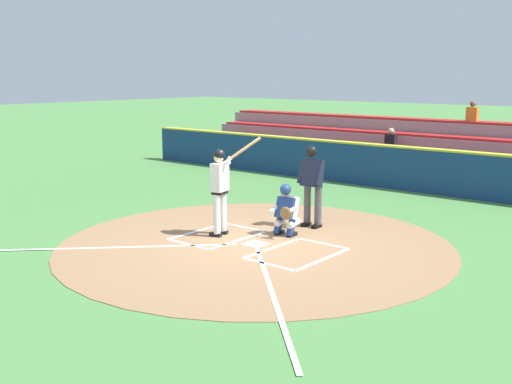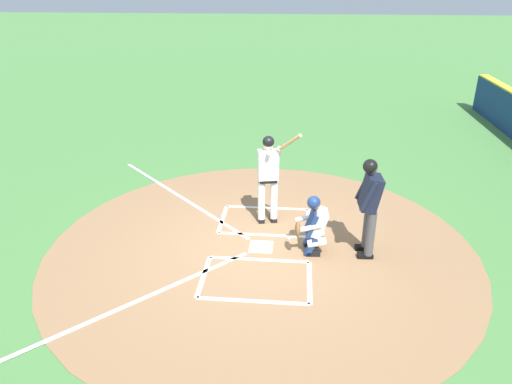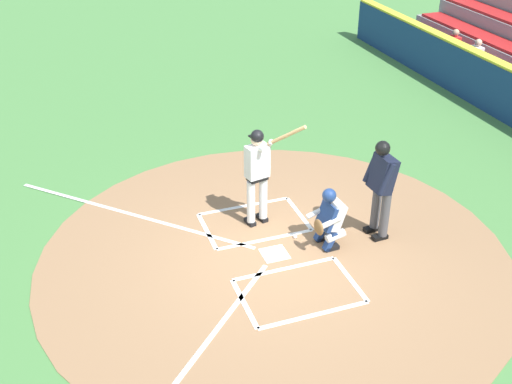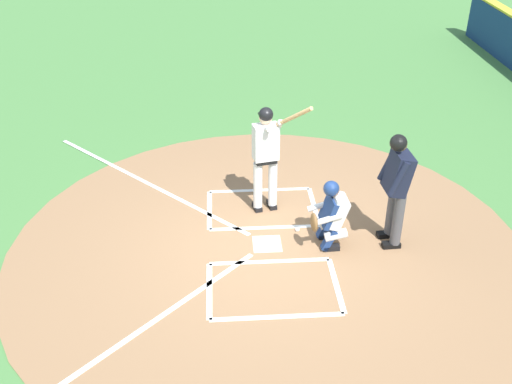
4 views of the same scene
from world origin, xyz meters
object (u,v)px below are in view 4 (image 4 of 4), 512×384
at_px(plate_umpire, 397,183).
at_px(baseball, 297,230).
at_px(batter, 266,152).
at_px(catcher, 331,213).

xyz_separation_m(plate_umpire, baseball, (0.39, 1.39, -1.04)).
xyz_separation_m(batter, catcher, (-1.08, -0.90, -0.51)).
xyz_separation_m(catcher, plate_umpire, (-0.00, -0.95, 0.49)).
bearing_deg(batter, plate_umpire, -120.21).
distance_m(batter, catcher, 1.49).
bearing_deg(plate_umpire, catcher, 89.98).
bearing_deg(batter, catcher, -140.25).
bearing_deg(plate_umpire, baseball, 74.50).
relative_size(plate_umpire, baseball, 25.20).
bearing_deg(batter, baseball, -146.63).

